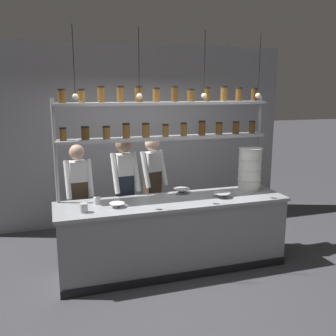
% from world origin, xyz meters
% --- Properties ---
extents(ground_plane, '(40.00, 40.00, 0.00)m').
position_xyz_m(ground_plane, '(0.00, 0.00, 0.00)').
color(ground_plane, '#3D3D42').
extents(back_wall, '(5.35, 0.12, 3.03)m').
position_xyz_m(back_wall, '(0.00, 1.98, 1.52)').
color(back_wall, '#939399').
rests_on(back_wall, ground_plane).
extents(prep_counter, '(2.95, 0.76, 0.92)m').
position_xyz_m(prep_counter, '(0.00, -0.00, 0.46)').
color(prep_counter, gray).
rests_on(prep_counter, ground_plane).
extents(spice_shelf_unit, '(2.83, 0.28, 2.34)m').
position_xyz_m(spice_shelf_unit, '(-0.01, 0.33, 1.87)').
color(spice_shelf_unit, '#999BA0').
rests_on(spice_shelf_unit, ground_plane).
extents(chef_left, '(0.38, 0.29, 1.59)m').
position_xyz_m(chef_left, '(-1.12, 0.65, 0.91)').
color(chef_left, black).
rests_on(chef_left, ground_plane).
extents(chef_center, '(0.39, 0.31, 1.68)m').
position_xyz_m(chef_center, '(-0.52, 0.55, 0.97)').
color(chef_center, black).
rests_on(chef_center, ground_plane).
extents(chef_right, '(0.41, 0.33, 1.64)m').
position_xyz_m(chef_right, '(-0.05, 0.82, 0.94)').
color(chef_right, black).
rests_on(chef_right, ground_plane).
extents(container_stack, '(0.33, 0.33, 0.59)m').
position_xyz_m(container_stack, '(1.18, 0.17, 1.22)').
color(container_stack, white).
rests_on(container_stack, prep_counter).
extents(prep_bowl_near_left, '(0.23, 0.23, 0.06)m').
position_xyz_m(prep_bowl_near_left, '(0.21, 0.27, 0.95)').
color(prep_bowl_near_left, '#B2B7BC').
rests_on(prep_bowl_near_left, prep_counter).
extents(prep_bowl_center_front, '(0.22, 0.22, 0.06)m').
position_xyz_m(prep_bowl_center_front, '(0.64, -0.07, 0.95)').
color(prep_bowl_center_front, '#B2B7BC').
rests_on(prep_bowl_center_front, prep_counter).
extents(prep_bowl_center_back, '(0.19, 0.19, 0.05)m').
position_xyz_m(prep_bowl_center_back, '(-0.73, -0.07, 0.94)').
color(prep_bowl_center_back, white).
rests_on(prep_bowl_center_back, prep_counter).
extents(serving_cup_front, '(0.09, 0.09, 0.11)m').
position_xyz_m(serving_cup_front, '(-1.13, -0.15, 0.97)').
color(serving_cup_front, '#B2B7BC').
rests_on(serving_cup_front, prep_counter).
extents(serving_cup_by_board, '(0.09, 0.09, 0.08)m').
position_xyz_m(serving_cup_by_board, '(-0.94, 0.13, 0.96)').
color(serving_cup_by_board, silver).
rests_on(serving_cup_by_board, prep_counter).
extents(pendant_light_row, '(2.36, 0.07, 0.80)m').
position_xyz_m(pendant_light_row, '(-0.01, 0.00, 2.27)').
color(pendant_light_row, black).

